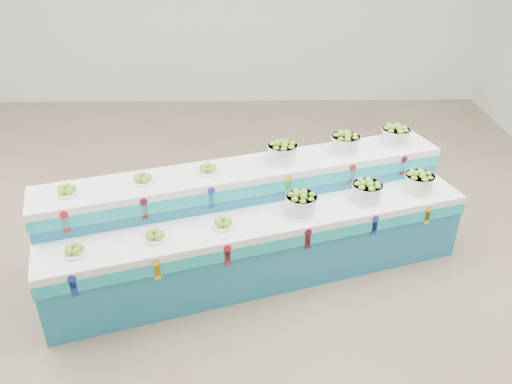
% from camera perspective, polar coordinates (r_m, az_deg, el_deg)
% --- Properties ---
extents(ground, '(10.00, 10.00, 0.00)m').
position_cam_1_polar(ground, '(5.47, -9.00, -7.97)').
color(ground, brown).
rests_on(ground, ground).
extents(display_stand, '(4.24, 2.26, 1.02)m').
position_cam_1_polar(display_stand, '(5.11, 0.00, -3.51)').
color(display_stand, teal).
rests_on(display_stand, ground).
extents(plate_lower_left, '(0.26, 0.26, 0.09)m').
position_cam_1_polar(plate_lower_left, '(4.58, -19.46, -6.00)').
color(plate_lower_left, white).
rests_on(plate_lower_left, display_stand).
extents(plate_lower_mid, '(0.26, 0.26, 0.09)m').
position_cam_1_polar(plate_lower_mid, '(4.59, -11.13, -4.66)').
color(plate_lower_mid, white).
rests_on(plate_lower_mid, display_stand).
extents(plate_lower_right, '(0.26, 0.26, 0.09)m').
position_cam_1_polar(plate_lower_right, '(4.67, -3.65, -3.36)').
color(plate_lower_right, white).
rests_on(plate_lower_right, display_stand).
extents(basket_lower_left, '(0.38, 0.38, 0.22)m').
position_cam_1_polar(basket_lower_left, '(4.86, 5.04, -1.13)').
color(basket_lower_left, silver).
rests_on(basket_lower_left, display_stand).
extents(basket_lower_mid, '(0.38, 0.38, 0.22)m').
position_cam_1_polar(basket_lower_mid, '(5.15, 12.15, 0.16)').
color(basket_lower_mid, silver).
rests_on(basket_lower_mid, display_stand).
extents(basket_lower_right, '(0.38, 0.38, 0.22)m').
position_cam_1_polar(basket_lower_right, '(5.45, 17.56, 1.14)').
color(basket_lower_right, silver).
rests_on(basket_lower_right, display_stand).
extents(plate_upper_left, '(0.26, 0.26, 0.09)m').
position_cam_1_polar(plate_upper_left, '(4.87, -20.22, 0.24)').
color(plate_upper_left, white).
rests_on(plate_upper_left, display_stand).
extents(plate_upper_mid, '(0.26, 0.26, 0.09)m').
position_cam_1_polar(plate_upper_mid, '(4.87, -12.40, 1.49)').
color(plate_upper_mid, white).
rests_on(plate_upper_mid, display_stand).
extents(plate_upper_right, '(0.26, 0.26, 0.09)m').
position_cam_1_polar(plate_upper_right, '(4.95, -5.34, 2.61)').
color(plate_upper_right, white).
rests_on(plate_upper_right, display_stand).
extents(basket_upper_left, '(0.38, 0.38, 0.22)m').
position_cam_1_polar(basket_upper_left, '(5.13, 2.94, 4.51)').
color(basket_upper_left, silver).
rests_on(basket_upper_left, display_stand).
extents(basket_upper_mid, '(0.38, 0.38, 0.22)m').
position_cam_1_polar(basket_upper_mid, '(5.41, 9.84, 5.45)').
color(basket_upper_mid, silver).
rests_on(basket_upper_mid, display_stand).
extents(basket_upper_right, '(0.38, 0.38, 0.22)m').
position_cam_1_polar(basket_upper_right, '(5.70, 15.15, 6.12)').
color(basket_upper_right, silver).
rests_on(basket_upper_right, display_stand).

